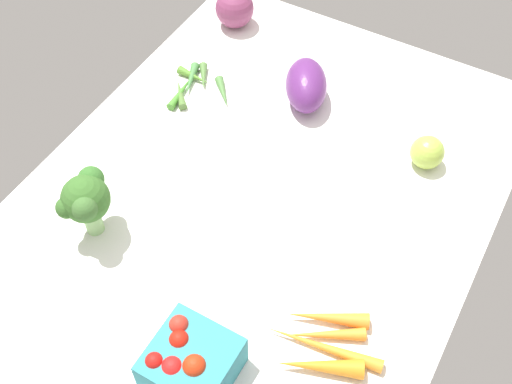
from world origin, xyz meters
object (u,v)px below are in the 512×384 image
at_px(heirloom_tomato_green, 427,152).
at_px(carrot_bunch, 323,343).
at_px(eggplant, 306,85).
at_px(berry_basket, 190,362).
at_px(red_onion_near_basket, 235,8).
at_px(broccoli_head, 85,199).
at_px(okra_pile, 195,85).

distance_m(heirloom_tomato_green, carrot_bunch, 0.41).
distance_m(eggplant, berry_basket, 0.59).
xyz_separation_m(carrot_bunch, eggplant, (0.45, 0.26, 0.03)).
bearing_deg(eggplant, red_onion_near_basket, 31.82).
relative_size(eggplant, red_onion_near_basket, 1.59).
xyz_separation_m(broccoli_head, berry_basket, (-0.13, -0.28, -0.04)).
height_order(okra_pile, carrot_bunch, carrot_bunch).
bearing_deg(carrot_bunch, broccoli_head, 89.80).
height_order(okra_pile, eggplant, eggplant).
bearing_deg(eggplant, carrot_bunch, -178.97).
height_order(okra_pile, broccoli_head, broccoli_head).
xyz_separation_m(okra_pile, berry_basket, (-0.50, -0.32, 0.03)).
relative_size(heirloom_tomato_green, red_onion_near_basket, 0.73).
xyz_separation_m(okra_pile, red_onion_near_basket, (0.21, 0.04, 0.03)).
distance_m(broccoli_head, eggplant, 0.48).
distance_m(okra_pile, heirloom_tomato_green, 0.47).
bearing_deg(carrot_bunch, eggplant, 29.93).
distance_m(carrot_bunch, eggplant, 0.52).
xyz_separation_m(eggplant, red_onion_near_basket, (0.14, 0.24, 0.00)).
xyz_separation_m(red_onion_near_basket, berry_basket, (-0.72, -0.36, -0.00)).
relative_size(okra_pile, broccoli_head, 1.19).
bearing_deg(carrot_bunch, berry_basket, 131.54).
distance_m(okra_pile, red_onion_near_basket, 0.22).
bearing_deg(red_onion_near_basket, eggplant, -119.28).
xyz_separation_m(broccoli_head, eggplant, (0.45, -0.17, -0.04)).
xyz_separation_m(carrot_bunch, red_onion_near_basket, (0.59, 0.50, 0.03)).
bearing_deg(broccoli_head, heirloom_tomato_green, -46.12).
height_order(broccoli_head, carrot_bunch, broccoli_head).
bearing_deg(broccoli_head, carrot_bunch, -90.20).
distance_m(carrot_bunch, berry_basket, 0.20).
bearing_deg(eggplant, berry_basket, 162.24).
distance_m(heirloom_tomato_green, eggplant, 0.27).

